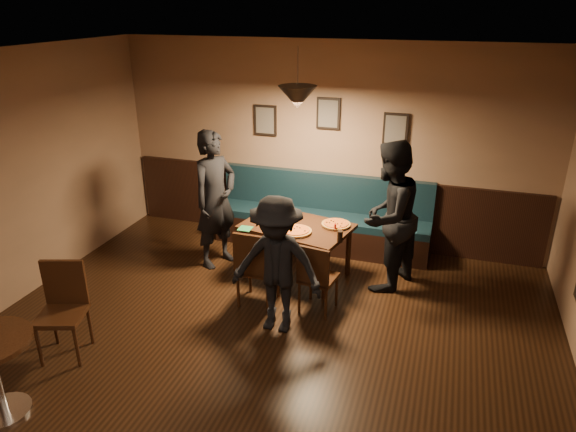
# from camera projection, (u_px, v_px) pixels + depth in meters

# --- Properties ---
(floor) EXTENTS (7.00, 7.00, 0.00)m
(floor) POSITION_uv_depth(u_px,v_px,m) (229.00, 397.00, 4.58)
(floor) COLOR black
(floor) RESTS_ON ground
(ceiling) EXTENTS (7.00, 7.00, 0.00)m
(ceiling) POSITION_uv_depth(u_px,v_px,m) (211.00, 72.00, 3.50)
(ceiling) COLOR silver
(ceiling) RESTS_ON ground
(wall_back) EXTENTS (6.00, 0.00, 6.00)m
(wall_back) POSITION_uv_depth(u_px,v_px,m) (328.00, 146.00, 7.11)
(wall_back) COLOR #8C704F
(wall_back) RESTS_ON ground
(wainscot) EXTENTS (5.88, 0.06, 1.00)m
(wainscot) POSITION_uv_depth(u_px,v_px,m) (326.00, 207.00, 7.43)
(wainscot) COLOR black
(wainscot) RESTS_ON ground
(booth_bench) EXTENTS (3.00, 0.60, 1.00)m
(booth_bench) POSITION_uv_depth(u_px,v_px,m) (321.00, 214.00, 7.20)
(booth_bench) COLOR #0F232D
(booth_bench) RESTS_ON ground
(picture_left) EXTENTS (0.32, 0.04, 0.42)m
(picture_left) POSITION_uv_depth(u_px,v_px,m) (265.00, 120.00, 7.23)
(picture_left) COLOR black
(picture_left) RESTS_ON wall_back
(picture_center) EXTENTS (0.32, 0.04, 0.42)m
(picture_center) POSITION_uv_depth(u_px,v_px,m) (328.00, 113.00, 6.92)
(picture_center) COLOR black
(picture_center) RESTS_ON wall_back
(picture_right) EXTENTS (0.32, 0.04, 0.42)m
(picture_right) POSITION_uv_depth(u_px,v_px,m) (395.00, 129.00, 6.72)
(picture_right) COLOR black
(picture_right) RESTS_ON wall_back
(pendant_lamp) EXTENTS (0.44, 0.44, 0.25)m
(pendant_lamp) POSITION_uv_depth(u_px,v_px,m) (298.00, 97.00, 5.77)
(pendant_lamp) COLOR black
(pendant_lamp) RESTS_ON ceiling
(dining_table) EXTENTS (1.43, 1.08, 0.69)m
(dining_table) POSITION_uv_depth(u_px,v_px,m) (297.00, 250.00, 6.50)
(dining_table) COLOR black
(dining_table) RESTS_ON floor
(chair_near_left) EXTENTS (0.42, 0.42, 0.94)m
(chair_near_left) POSITION_uv_depth(u_px,v_px,m) (258.00, 266.00, 5.85)
(chair_near_left) COLOR black
(chair_near_left) RESTS_ON floor
(chair_near_right) EXTENTS (0.42, 0.42, 0.84)m
(chair_near_right) POSITION_uv_depth(u_px,v_px,m) (319.00, 276.00, 5.73)
(chair_near_right) COLOR black
(chair_near_right) RESTS_ON floor
(diner_left) EXTENTS (0.65, 0.77, 1.80)m
(diner_left) POSITION_uv_depth(u_px,v_px,m) (215.00, 200.00, 6.60)
(diner_left) COLOR black
(diner_left) RESTS_ON floor
(diner_right) EXTENTS (0.98, 1.08, 1.82)m
(diner_right) POSITION_uv_depth(u_px,v_px,m) (388.00, 217.00, 6.05)
(diner_right) COLOR black
(diner_right) RESTS_ON floor
(diner_front) EXTENTS (0.97, 0.56, 1.50)m
(diner_front) POSITION_uv_depth(u_px,v_px,m) (277.00, 265.00, 5.28)
(diner_front) COLOR black
(diner_front) RESTS_ON floor
(pizza_a) EXTENTS (0.39, 0.39, 0.04)m
(pizza_a) POSITION_uv_depth(u_px,v_px,m) (269.00, 216.00, 6.59)
(pizza_a) COLOR orange
(pizza_a) RESTS_ON dining_table
(pizza_b) EXTENTS (0.46, 0.46, 0.04)m
(pizza_b) POSITION_uv_depth(u_px,v_px,m) (296.00, 231.00, 6.15)
(pizza_b) COLOR orange
(pizza_b) RESTS_ON dining_table
(pizza_c) EXTENTS (0.36, 0.36, 0.04)m
(pizza_c) POSITION_uv_depth(u_px,v_px,m) (336.00, 224.00, 6.34)
(pizza_c) COLOR gold
(pizza_c) RESTS_ON dining_table
(soda_glass) EXTENTS (0.06, 0.06, 0.14)m
(soda_glass) POSITION_uv_depth(u_px,v_px,m) (340.00, 237.00, 5.90)
(soda_glass) COLOR black
(soda_glass) RESTS_ON dining_table
(tabasco_bottle) EXTENTS (0.03, 0.03, 0.11)m
(tabasco_bottle) POSITION_uv_depth(u_px,v_px,m) (335.00, 227.00, 6.19)
(tabasco_bottle) COLOR #9D050F
(tabasco_bottle) RESTS_ON dining_table
(napkin_a) EXTENTS (0.17, 0.17, 0.01)m
(napkin_a) POSITION_uv_depth(u_px,v_px,m) (260.00, 213.00, 6.72)
(napkin_a) COLOR #1C6B2E
(napkin_a) RESTS_ON dining_table
(napkin_b) EXTENTS (0.16, 0.16, 0.01)m
(napkin_b) POSITION_uv_depth(u_px,v_px,m) (245.00, 229.00, 6.27)
(napkin_b) COLOR #20783F
(napkin_b) RESTS_ON dining_table
(cutlery_set) EXTENTS (0.20, 0.05, 0.00)m
(cutlery_set) POSITION_uv_depth(u_px,v_px,m) (286.00, 238.00, 6.03)
(cutlery_set) COLOR silver
(cutlery_set) RESTS_ON dining_table
(cafe_chair_far) EXTENTS (0.53, 0.53, 0.95)m
(cafe_chair_far) POSITION_uv_depth(u_px,v_px,m) (61.00, 313.00, 4.96)
(cafe_chair_far) COLOR black
(cafe_chair_far) RESTS_ON floor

